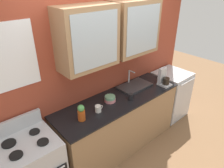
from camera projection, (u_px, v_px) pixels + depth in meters
The scene contains 10 objects.
ground_plane at pixel (119, 145), 3.52m from camera, with size 10.00×10.00×0.00m, color brown.
back_wall_unit at pixel (105, 55), 3.01m from camera, with size 3.67×0.45×2.78m.
counter at pixel (119, 123), 3.30m from camera, with size 2.08×0.65×0.92m.
sink_faucet at pixel (134, 86), 3.41m from camera, with size 0.55×0.33×0.26m.
bowl_stack at pixel (110, 99), 3.00m from camera, with size 0.16×0.16×0.09m.
vase at pixel (81, 113), 2.59m from camera, with size 0.09×0.09×0.22m.
cup_near_sink at pixel (131, 97), 3.05m from camera, with size 0.11×0.08×0.09m.
cup_near_bowls at pixel (98, 109), 2.77m from camera, with size 0.12×0.08×0.09m.
dishwasher at pixel (170, 94), 4.11m from camera, with size 0.60×0.63×0.92m.
coffee_maker at pixel (164, 79), 3.43m from camera, with size 0.17×0.20×0.29m.
Camera 1 is at (-1.82, -1.90, 2.55)m, focal length 33.34 mm.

